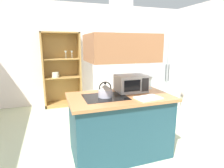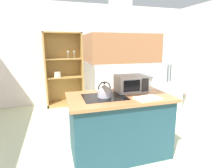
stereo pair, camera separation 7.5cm
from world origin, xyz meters
name	(u,v)px [view 1 (the left image)]	position (x,y,z in m)	size (l,w,h in m)	color
ground_plane	(128,157)	(0.00, 0.00, 0.00)	(7.80, 7.80, 0.00)	beige
wall_back	(86,54)	(0.00, 3.00, 1.35)	(6.00, 0.12, 2.70)	silver
kitchen_island	(120,125)	(-0.07, 0.16, 0.45)	(1.47, 0.87, 0.90)	#204652
range_hood	(120,38)	(-0.07, 0.16, 1.70)	(0.90, 0.70, 1.31)	#9A613C
refrigerator	(158,74)	(1.62, 1.82, 0.88)	(0.90, 0.77, 1.76)	#B8BDC6
dish_cabinet	(62,74)	(-0.70, 2.78, 0.86)	(0.96, 0.40, 1.92)	#AB8042
kettle	(105,91)	(-0.29, 0.16, 0.99)	(0.20, 0.20, 0.22)	#B0B0C0
cutting_board	(148,98)	(0.24, -0.10, 0.91)	(0.34, 0.24, 0.02)	white
microwave	(131,83)	(0.18, 0.33, 1.03)	(0.46, 0.35, 0.26)	#B7BABF
wine_glass_on_counter	(151,80)	(0.57, 0.40, 1.05)	(0.08, 0.08, 0.21)	silver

